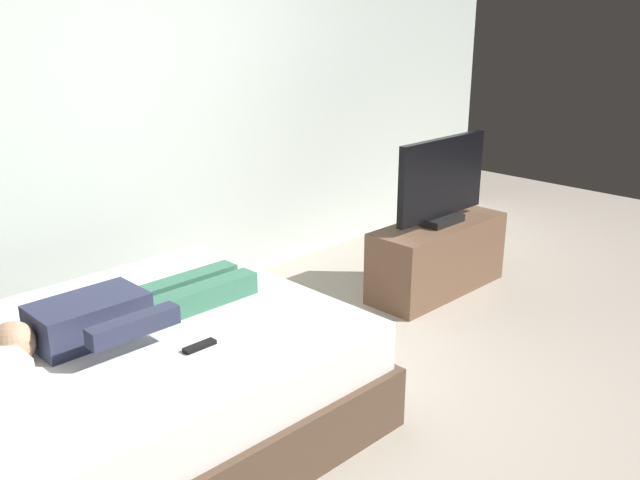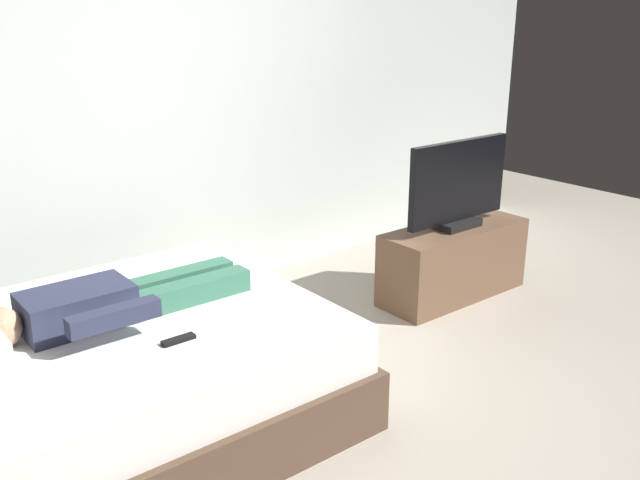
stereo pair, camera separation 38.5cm
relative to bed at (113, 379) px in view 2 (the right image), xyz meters
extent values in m
plane|color=#ADA393|center=(0.97, -0.54, -0.26)|extent=(10.00, 10.00, 0.00)
cube|color=silver|center=(1.37, 1.33, 1.14)|extent=(6.40, 0.10, 2.80)
cube|color=brown|center=(0.00, 0.00, -0.11)|extent=(2.01, 1.63, 0.30)
cube|color=white|center=(0.00, 0.00, 0.16)|extent=(1.93, 1.55, 0.24)
cube|color=#2D334C|center=(-0.10, 0.08, 0.37)|extent=(0.48, 0.28, 0.18)
sphere|color=tan|center=(-0.43, 0.08, 0.37)|extent=(0.18, 0.18, 0.18)
cube|color=#387056|center=(0.44, 0.00, 0.33)|extent=(0.60, 0.11, 0.11)
cube|color=#387056|center=(0.44, 0.16, 0.33)|extent=(0.60, 0.11, 0.11)
cube|color=#2D334C|center=(-0.04, -0.20, 0.41)|extent=(0.40, 0.08, 0.08)
cube|color=black|center=(0.18, -0.34, 0.29)|extent=(0.15, 0.04, 0.02)
cube|color=brown|center=(2.48, 0.08, -0.01)|extent=(1.10, 0.40, 0.50)
cube|color=black|center=(2.48, 0.08, 0.26)|extent=(0.32, 0.20, 0.05)
cube|color=black|center=(2.48, 0.08, 0.56)|extent=(0.88, 0.05, 0.54)
camera|label=1|loc=(-1.32, -2.59, 1.66)|focal=39.09mm
camera|label=2|loc=(-1.04, -2.85, 1.66)|focal=39.09mm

